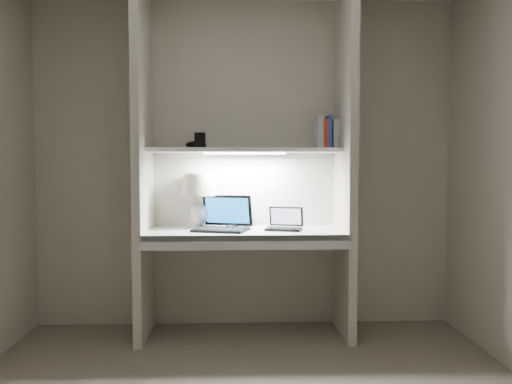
{
  "coord_description": "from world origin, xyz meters",
  "views": [
    {
      "loc": [
        -0.05,
        -2.37,
        1.23
      ],
      "look_at": [
        0.07,
        1.05,
        1.06
      ],
      "focal_mm": 35.0,
      "sensor_mm": 36.0,
      "label": 1
    }
  ],
  "objects_px": {
    "table_lamp": "(199,191)",
    "laptop_main": "(223,222)",
    "laptop_netbook": "(285,224)",
    "book_row": "(331,133)",
    "speaker": "(243,217)"
  },
  "relations": [
    {
      "from": "laptop_netbook",
      "to": "speaker",
      "type": "distance_m",
      "value": 0.37
    },
    {
      "from": "laptop_main",
      "to": "book_row",
      "type": "distance_m",
      "value": 1.04
    },
    {
      "from": "speaker",
      "to": "table_lamp",
      "type": "bearing_deg",
      "value": -165.41
    },
    {
      "from": "table_lamp",
      "to": "laptop_netbook",
      "type": "xyz_separation_m",
      "value": [
        0.63,
        -0.15,
        -0.24
      ]
    },
    {
      "from": "table_lamp",
      "to": "laptop_main",
      "type": "bearing_deg",
      "value": -39.37
    },
    {
      "from": "laptop_netbook",
      "to": "book_row",
      "type": "height_order",
      "value": "book_row"
    },
    {
      "from": "table_lamp",
      "to": "laptop_netbook",
      "type": "height_order",
      "value": "table_lamp"
    },
    {
      "from": "laptop_main",
      "to": "speaker",
      "type": "relative_size",
      "value": 3.0
    },
    {
      "from": "book_row",
      "to": "table_lamp",
      "type": "bearing_deg",
      "value": 178.59
    },
    {
      "from": "table_lamp",
      "to": "laptop_netbook",
      "type": "relative_size",
      "value": 1.37
    },
    {
      "from": "laptop_netbook",
      "to": "speaker",
      "type": "xyz_separation_m",
      "value": [
        -0.3,
        0.21,
        0.04
      ]
    },
    {
      "from": "laptop_main",
      "to": "table_lamp",
      "type": "bearing_deg",
      "value": 157.3
    },
    {
      "from": "laptop_netbook",
      "to": "book_row",
      "type": "bearing_deg",
      "value": 34.46
    },
    {
      "from": "laptop_main",
      "to": "speaker",
      "type": "height_order",
      "value": "laptop_main"
    },
    {
      "from": "table_lamp",
      "to": "laptop_main",
      "type": "distance_m",
      "value": 0.33
    }
  ]
}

